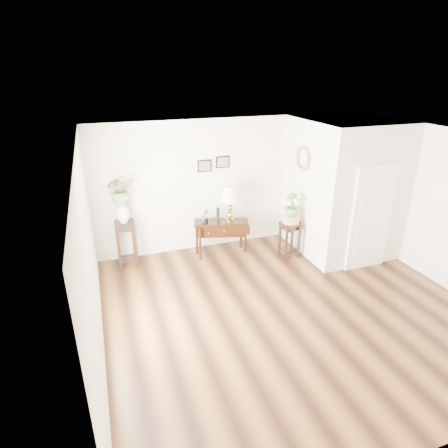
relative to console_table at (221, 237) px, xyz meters
name	(u,v)px	position (x,y,z in m)	size (l,w,h in m)	color
floor	(290,308)	(0.44, -2.28, -0.38)	(6.00, 5.50, 0.02)	brown
ceiling	(303,141)	(0.44, -2.28, 2.42)	(6.00, 5.50, 0.02)	white
wall_back	(233,183)	(0.44, 0.47, 1.02)	(6.00, 0.02, 2.80)	white
wall_front	(447,351)	(0.44, -5.03, 1.02)	(6.00, 0.02, 2.80)	white
wall_left	(91,263)	(-2.56, -2.28, 1.02)	(0.02, 5.50, 2.80)	white
wall_right	(445,210)	(3.44, -2.28, 1.02)	(0.02, 5.50, 2.80)	white
partition	(342,187)	(2.54, -0.50, 1.02)	(1.80, 1.95, 2.80)	white
door	(371,219)	(2.54, -1.50, 0.67)	(0.90, 0.05, 2.10)	white
art_print_left	(204,166)	(-0.21, 0.45, 1.47)	(0.30, 0.02, 0.25)	black
art_print_right	(223,162)	(0.19, 0.45, 1.52)	(0.30, 0.02, 0.25)	black
wall_ornament	(302,158)	(1.60, -0.38, 1.67)	(0.51, 0.51, 0.07)	#AE943B
console_table	(221,237)	(0.00, 0.00, 0.00)	(1.13, 0.38, 0.76)	black
table_lamp	(230,204)	(0.19, 0.00, 0.73)	(0.43, 0.43, 0.75)	gold
green_vase	(218,214)	(-0.07, 0.00, 0.55)	(0.06, 0.06, 0.31)	black
potted_plant	(205,217)	(-0.35, 0.00, 0.53)	(0.16, 0.13, 0.30)	#46803B
plant_stand_a	(126,244)	(-1.96, 0.11, 0.10)	(0.37, 0.37, 0.96)	black
porcelain_vase	(123,211)	(-1.96, 0.11, 0.80)	(0.25, 0.25, 0.44)	silver
lily_arrangement	(120,188)	(-1.96, 0.11, 1.27)	(0.53, 0.46, 0.59)	#46803B
plant_stand_b	(289,239)	(1.34, -0.55, 0.00)	(0.36, 0.36, 0.76)	black
ceramic_bowl	(291,219)	(1.34, -0.55, 0.46)	(0.34, 0.34, 0.15)	#CFB286
narcissus	(292,205)	(1.34, -0.55, 0.76)	(0.29, 0.29, 0.51)	#46803B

